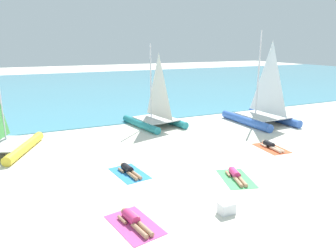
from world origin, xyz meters
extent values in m
plane|color=silver|center=(0.00, 10.00, 0.00)|extent=(120.00, 120.00, 0.00)
cube|color=#4C9EB7|center=(0.00, 30.56, 0.03)|extent=(120.00, 40.00, 0.05)
cylinder|color=teal|center=(0.16, 9.24, 0.23)|extent=(1.16, 4.01, 0.46)
cylinder|color=teal|center=(2.21, 9.62, 0.23)|extent=(1.16, 4.01, 0.46)
cube|color=silver|center=(1.22, 9.24, 0.48)|extent=(2.52, 2.89, 0.06)
cylinder|color=silver|center=(1.12, 9.81, 2.83)|extent=(0.10, 0.10, 4.75)
pyramid|color=white|center=(1.29, 8.88, 2.69)|extent=(0.43, 2.07, 3.99)
cylinder|color=yellow|center=(-6.61, 7.33, 0.23)|extent=(1.97, 3.89, 0.46)
cube|color=silver|center=(-7.66, 7.56, 0.49)|extent=(2.94, 3.19, 0.06)
cylinder|color=silver|center=(-7.44, 8.09, 2.85)|extent=(0.10, 0.10, 4.79)
cylinder|color=blue|center=(6.72, 7.10, 0.26)|extent=(0.60, 4.61, 0.53)
cylinder|color=blue|center=(9.13, 7.13, 0.26)|extent=(0.60, 4.61, 0.53)
cube|color=silver|center=(7.93, 6.89, 0.56)|extent=(2.46, 2.98, 0.07)
cylinder|color=silver|center=(7.92, 7.55, 3.27)|extent=(0.11, 0.11, 5.48)
pyramid|color=white|center=(7.93, 6.47, 3.10)|extent=(0.10, 2.41, 4.60)
cube|color=#D84C99|center=(-3.81, -1.12, 0.01)|extent=(1.43, 2.07, 0.01)
cylinder|color=#D83372|center=(-3.84, -0.92, 0.16)|extent=(0.41, 0.66, 0.30)
sphere|color=tan|center=(-3.92, -0.52, 0.16)|extent=(0.22, 0.22, 0.22)
cylinder|color=tan|center=(-3.81, -1.58, 0.08)|extent=(0.28, 0.79, 0.14)
cylinder|color=tan|center=(-3.63, -1.55, 0.08)|extent=(0.28, 0.79, 0.14)
cylinder|color=tan|center=(-4.09, -0.81, 0.07)|extent=(0.18, 0.46, 0.10)
cylinder|color=tan|center=(-3.66, -0.73, 0.07)|extent=(0.18, 0.46, 0.10)
cube|color=#338CD8|center=(-2.76, 2.57, 0.01)|extent=(1.36, 2.04, 0.01)
cylinder|color=black|center=(-2.79, 2.77, 0.16)|extent=(0.39, 0.66, 0.30)
sphere|color=tan|center=(-2.85, 3.17, 0.16)|extent=(0.22, 0.22, 0.22)
cylinder|color=tan|center=(-2.79, 2.11, 0.08)|extent=(0.25, 0.79, 0.14)
cylinder|color=tan|center=(-2.61, 2.14, 0.08)|extent=(0.25, 0.79, 0.14)
cylinder|color=tan|center=(-3.03, 2.89, 0.07)|extent=(0.16, 0.46, 0.10)
cylinder|color=tan|center=(-2.59, 2.95, 0.07)|extent=(0.16, 0.46, 0.10)
cube|color=#4CB266|center=(0.92, 0.30, 0.01)|extent=(1.59, 2.13, 0.01)
cylinder|color=#D83372|center=(0.98, 0.49, 0.16)|extent=(0.46, 0.68, 0.30)
sphere|color=tan|center=(1.09, 0.88, 0.16)|extent=(0.22, 0.22, 0.22)
cylinder|color=tan|center=(0.71, -0.11, 0.08)|extent=(0.35, 0.79, 0.14)
cylinder|color=tan|center=(0.88, -0.16, 0.08)|extent=(0.35, 0.79, 0.14)
cylinder|color=tan|center=(0.81, 0.70, 0.07)|extent=(0.22, 0.46, 0.10)
cylinder|color=tan|center=(1.23, 0.58, 0.07)|extent=(0.22, 0.46, 0.10)
cube|color=#EA5933|center=(4.83, 2.60, 0.01)|extent=(1.26, 1.99, 0.01)
cylinder|color=black|center=(4.85, 2.80, 0.16)|extent=(0.35, 0.64, 0.30)
sphere|color=beige|center=(4.88, 3.21, 0.16)|extent=(0.22, 0.22, 0.22)
cylinder|color=beige|center=(4.70, 2.16, 0.08)|extent=(0.21, 0.79, 0.14)
cylinder|color=beige|center=(4.88, 2.15, 0.08)|extent=(0.21, 0.79, 0.14)
cylinder|color=beige|center=(4.64, 2.98, 0.07)|extent=(0.14, 0.46, 0.10)
cylinder|color=beige|center=(5.08, 2.94, 0.07)|extent=(0.14, 0.46, 0.10)
cube|color=white|center=(-0.95, -1.71, 0.18)|extent=(0.50, 0.36, 0.36)
camera|label=1|loc=(-6.35, -9.00, 5.19)|focal=33.56mm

